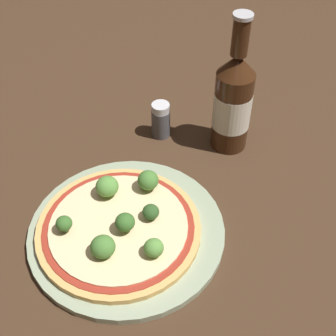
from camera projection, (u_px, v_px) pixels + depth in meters
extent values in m
plane|color=#3D2819|center=(128.00, 221.00, 0.73)|extent=(3.00, 3.00, 0.00)
cylinder|color=#93A384|center=(127.00, 231.00, 0.71)|extent=(0.30, 0.30, 0.01)
cylinder|color=tan|center=(119.00, 229.00, 0.70)|extent=(0.25, 0.25, 0.01)
cylinder|color=maroon|center=(119.00, 226.00, 0.69)|extent=(0.23, 0.23, 0.00)
cylinder|color=beige|center=(118.00, 226.00, 0.69)|extent=(0.21, 0.21, 0.00)
cylinder|color=#7A9E5B|center=(108.00, 192.00, 0.73)|extent=(0.01, 0.01, 0.01)
ellipsoid|color=#568E3D|center=(107.00, 186.00, 0.72)|extent=(0.04, 0.04, 0.03)
cylinder|color=#7A9E5B|center=(154.00, 252.00, 0.65)|extent=(0.01, 0.01, 0.01)
ellipsoid|color=#568E3D|center=(154.00, 248.00, 0.64)|extent=(0.03, 0.03, 0.03)
cylinder|color=#7A9E5B|center=(126.00, 228.00, 0.68)|extent=(0.01, 0.01, 0.01)
ellipsoid|color=#386628|center=(125.00, 222.00, 0.67)|extent=(0.03, 0.03, 0.03)
cylinder|color=#7A9E5B|center=(151.00, 216.00, 0.70)|extent=(0.01, 0.01, 0.01)
ellipsoid|color=#2D5123|center=(151.00, 212.00, 0.69)|extent=(0.03, 0.03, 0.02)
cylinder|color=#7A9E5B|center=(104.00, 252.00, 0.65)|extent=(0.01, 0.01, 0.01)
ellipsoid|color=#477A33|center=(103.00, 247.00, 0.64)|extent=(0.04, 0.04, 0.03)
cylinder|color=#7A9E5B|center=(65.00, 228.00, 0.68)|extent=(0.01, 0.01, 0.01)
ellipsoid|color=#386628|center=(64.00, 223.00, 0.67)|extent=(0.02, 0.02, 0.02)
cylinder|color=#7A9E5B|center=(149.00, 187.00, 0.74)|extent=(0.01, 0.01, 0.01)
ellipsoid|color=#477A33|center=(149.00, 181.00, 0.73)|extent=(0.03, 0.03, 0.03)
cylinder|color=#381E0F|center=(232.00, 111.00, 0.80)|extent=(0.06, 0.06, 0.15)
cylinder|color=beige|center=(232.00, 109.00, 0.80)|extent=(0.07, 0.07, 0.07)
cone|color=#381E0F|center=(237.00, 65.00, 0.74)|extent=(0.06, 0.06, 0.04)
cylinder|color=#381E0F|center=(241.00, 37.00, 0.71)|extent=(0.03, 0.03, 0.06)
cylinder|color=#B2B2B7|center=(243.00, 16.00, 0.68)|extent=(0.03, 0.03, 0.01)
cylinder|color=#4C4C51|center=(161.00, 123.00, 0.86)|extent=(0.03, 0.03, 0.06)
cylinder|color=silver|center=(161.00, 108.00, 0.83)|extent=(0.03, 0.03, 0.01)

